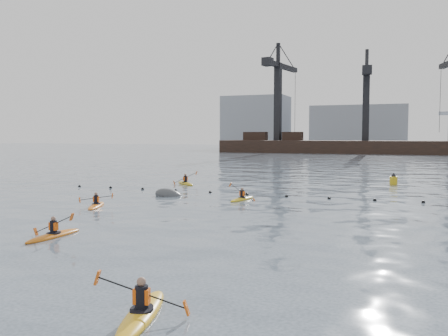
{
  "coord_description": "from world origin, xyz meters",
  "views": [
    {
      "loc": [
        8.68,
        -10.62,
        4.37
      ],
      "look_at": [
        0.63,
        10.66,
        2.8
      ],
      "focal_mm": 38.0,
      "sensor_mm": 36.0,
      "label": 1
    }
  ],
  "objects_px": {
    "kayaker_1": "(142,312)",
    "nav_buoy": "(394,180)",
    "kayaker_0": "(54,235)",
    "kayaker_5": "(185,183)",
    "kayaker_2": "(96,205)",
    "kayaker_3": "(242,198)",
    "mooring_buoy": "(169,196)"
  },
  "relations": [
    {
      "from": "kayaker_1",
      "to": "mooring_buoy",
      "type": "xyz_separation_m",
      "value": [
        -10.0,
        20.75,
        -0.11
      ]
    },
    {
      "from": "kayaker_1",
      "to": "kayaker_3",
      "type": "bearing_deg",
      "value": 87.56
    },
    {
      "from": "kayaker_1",
      "to": "kayaker_3",
      "type": "distance_m",
      "value": 21.03
    },
    {
      "from": "kayaker_2",
      "to": "kayaker_3",
      "type": "bearing_deg",
      "value": 17.13
    },
    {
      "from": "kayaker_1",
      "to": "nav_buoy",
      "type": "bearing_deg",
      "value": 67.36
    },
    {
      "from": "kayaker_3",
      "to": "kayaker_0",
      "type": "bearing_deg",
      "value": -93.98
    },
    {
      "from": "kayaker_1",
      "to": "kayaker_3",
      "type": "height_order",
      "value": "kayaker_3"
    },
    {
      "from": "kayaker_0",
      "to": "kayaker_2",
      "type": "bearing_deg",
      "value": 116.75
    },
    {
      "from": "kayaker_2",
      "to": "kayaker_5",
      "type": "relative_size",
      "value": 1.09
    },
    {
      "from": "kayaker_3",
      "to": "nav_buoy",
      "type": "height_order",
      "value": "kayaker_3"
    },
    {
      "from": "kayaker_2",
      "to": "kayaker_3",
      "type": "xyz_separation_m",
      "value": [
        7.43,
        6.08,
        -0.01
      ]
    },
    {
      "from": "kayaker_0",
      "to": "kayaker_1",
      "type": "xyz_separation_m",
      "value": [
        8.2,
        -6.52,
        0.01
      ]
    },
    {
      "from": "nav_buoy",
      "to": "kayaker_3",
      "type": "bearing_deg",
      "value": -123.36
    },
    {
      "from": "kayaker_3",
      "to": "nav_buoy",
      "type": "bearing_deg",
      "value": 68.02
    },
    {
      "from": "kayaker_0",
      "to": "kayaker_2",
      "type": "xyz_separation_m",
      "value": [
        -3.57,
        7.97,
        -0.0
      ]
    },
    {
      "from": "nav_buoy",
      "to": "kayaker_5",
      "type": "bearing_deg",
      "value": -160.41
    },
    {
      "from": "nav_buoy",
      "to": "kayaker_2",
      "type": "bearing_deg",
      "value": -129.56
    },
    {
      "from": "kayaker_1",
      "to": "nav_buoy",
      "type": "distance_m",
      "value": 35.26
    },
    {
      "from": "kayaker_2",
      "to": "nav_buoy",
      "type": "xyz_separation_m",
      "value": [
        16.85,
        20.4,
        0.27
      ]
    },
    {
      "from": "kayaker_0",
      "to": "kayaker_1",
      "type": "height_order",
      "value": "kayaker_0"
    },
    {
      "from": "mooring_buoy",
      "to": "kayaker_0",
      "type": "bearing_deg",
      "value": -82.76
    },
    {
      "from": "kayaker_3",
      "to": "mooring_buoy",
      "type": "xyz_separation_m",
      "value": [
        -5.67,
        0.17,
        -0.09
      ]
    },
    {
      "from": "kayaker_2",
      "to": "kayaker_3",
      "type": "distance_m",
      "value": 9.6
    },
    {
      "from": "kayaker_3",
      "to": "nav_buoy",
      "type": "relative_size",
      "value": 2.46
    },
    {
      "from": "mooring_buoy",
      "to": "nav_buoy",
      "type": "xyz_separation_m",
      "value": [
        15.09,
        14.15,
        0.37
      ]
    },
    {
      "from": "kayaker_2",
      "to": "mooring_buoy",
      "type": "bearing_deg",
      "value": 52.09
    },
    {
      "from": "kayaker_5",
      "to": "nav_buoy",
      "type": "relative_size",
      "value": 2.34
    },
    {
      "from": "kayaker_0",
      "to": "mooring_buoy",
      "type": "height_order",
      "value": "kayaker_0"
    },
    {
      "from": "kayaker_0",
      "to": "kayaker_5",
      "type": "relative_size",
      "value": 1.12
    },
    {
      "from": "mooring_buoy",
      "to": "nav_buoy",
      "type": "distance_m",
      "value": 20.69
    },
    {
      "from": "kayaker_5",
      "to": "mooring_buoy",
      "type": "bearing_deg",
      "value": -118.87
    },
    {
      "from": "kayaker_1",
      "to": "nav_buoy",
      "type": "relative_size",
      "value": 2.86
    }
  ]
}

